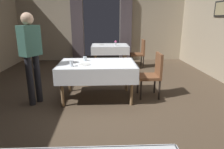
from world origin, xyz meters
The scene contains 12 objects.
ground centered at (0.00, 0.00, 0.00)m, with size 10.08×10.08×0.00m, color #4C3D2D.
wall_back centered at (0.00, 4.18, 1.51)m, with size 6.40×0.27×3.00m.
dining_table_mid centered at (-0.07, 0.23, 0.66)m, with size 1.54×1.05×0.75m.
dining_table_far centered at (0.27, 2.95, 0.65)m, with size 1.22×0.97×0.75m.
chair_mid_right centered at (1.08, 0.27, 0.52)m, with size 0.44×0.44×0.93m.
chair_far_right centered at (1.27, 2.89, 0.52)m, with size 0.44×0.44×0.93m.
glass_mid_a centered at (-0.34, 0.45, 0.80)m, with size 0.08×0.08×0.09m, color silver.
plate_mid_b centered at (-0.31, 0.07, 0.76)m, with size 0.21×0.21×0.01m, color white.
glass_mid_c centered at (-0.54, -0.05, 0.81)m, with size 0.07×0.07×0.11m, color silver.
flower_vase_far centered at (0.45, 2.76, 0.84)m, with size 0.07×0.07×0.17m.
plate_far_b centered at (-0.07, 3.09, 0.76)m, with size 0.24×0.24×0.01m, color white.
person_waiter_by_doorway centered at (-1.28, 0.01, 1.02)m, with size 0.37×0.42×1.72m.
Camera 1 is at (0.06, -3.70, 1.63)m, focal length 31.91 mm.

